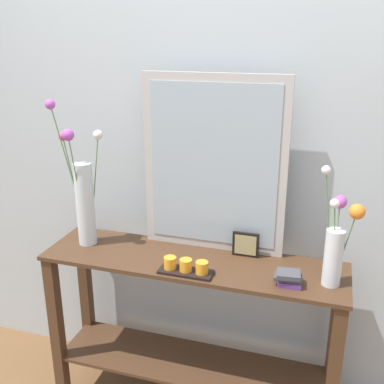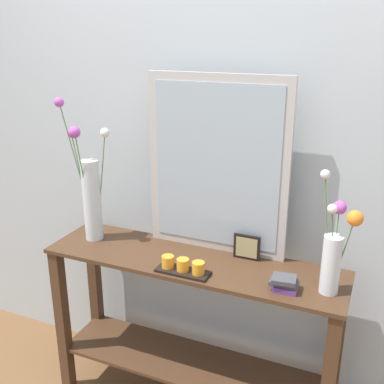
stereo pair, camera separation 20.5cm
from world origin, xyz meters
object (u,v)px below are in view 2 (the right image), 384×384
candle_tray (183,267)px  book_stack (285,283)px  tall_vase_left (90,192)px  picture_frame_small (247,247)px  console_table (192,319)px  vase_right (334,250)px  mirror_leaning (217,166)px

candle_tray → book_stack: (0.45, 0.03, 0.00)m
tall_vase_left → picture_frame_small: bearing=6.7°
console_table → candle_tray: candle_tray is taller
console_table → vase_right: bearing=-2.9°
candle_tray → picture_frame_small: size_ratio=1.93×
console_table → candle_tray: bearing=-85.0°
tall_vase_left → candle_tray: size_ratio=2.97×
picture_frame_small → book_stack: bearing=-42.5°
tall_vase_left → picture_frame_small: 0.82m
candle_tray → picture_frame_small: bearing=47.3°
tall_vase_left → book_stack: 1.05m
picture_frame_small → tall_vase_left: bearing=-173.3°
candle_tray → book_stack: candle_tray is taller
mirror_leaning → picture_frame_small: mirror_leaning is taller
vase_right → candle_tray: vase_right is taller
tall_vase_left → book_stack: tall_vase_left is taller
vase_right → candle_tray: 0.65m
console_table → picture_frame_small: size_ratio=11.32×
picture_frame_small → candle_tray: bearing=-132.7°
picture_frame_small → book_stack: (0.23, -0.21, -0.03)m
console_table → tall_vase_left: bearing=178.2°
console_table → candle_tray: size_ratio=5.88×
vase_right → picture_frame_small: bearing=160.4°
vase_right → book_stack: size_ratio=4.28×
picture_frame_small → mirror_leaning: bearing=164.9°
candle_tray → book_stack: 0.45m
mirror_leaning → tall_vase_left: bearing=-167.2°
candle_tray → book_stack: bearing=4.1°
mirror_leaning → vase_right: mirror_leaning is taller
mirror_leaning → vase_right: size_ratio=1.67×
console_table → picture_frame_small: 0.47m
mirror_leaning → candle_tray: bearing=-99.2°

